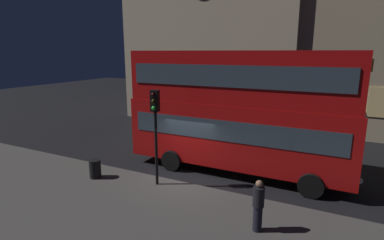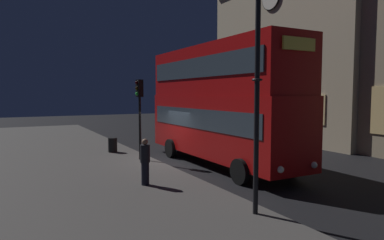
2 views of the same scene
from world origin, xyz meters
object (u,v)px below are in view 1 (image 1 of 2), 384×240
at_px(double_decker_bus, 238,107).
at_px(litter_bin, 95,169).
at_px(traffic_light_near_kerb, 155,118).
at_px(pedestrian, 258,205).

bearing_deg(double_decker_bus, litter_bin, -144.59).
xyz_separation_m(traffic_light_near_kerb, litter_bin, (-2.81, -0.61, -2.44)).
relative_size(double_decker_bus, traffic_light_near_kerb, 2.59).
bearing_deg(double_decker_bus, pedestrian, -64.09).
xyz_separation_m(double_decker_bus, litter_bin, (-5.21, -3.70, -2.57)).
relative_size(traffic_light_near_kerb, pedestrian, 2.37).
height_order(traffic_light_near_kerb, pedestrian, traffic_light_near_kerb).
bearing_deg(double_decker_bus, traffic_light_near_kerb, -127.79).
distance_m(pedestrian, litter_bin, 7.47).
bearing_deg(litter_bin, traffic_light_near_kerb, 12.19).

